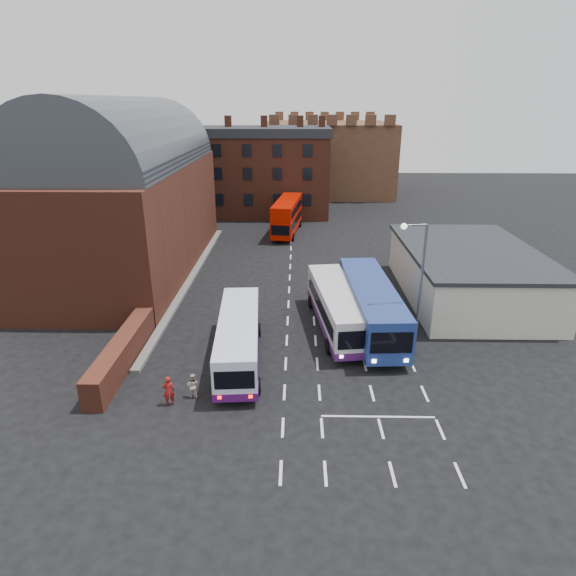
{
  "coord_description": "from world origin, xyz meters",
  "views": [
    {
      "loc": [
        0.65,
        -24.26,
        15.55
      ],
      "look_at": [
        0.0,
        10.0,
        2.2
      ],
      "focal_mm": 30.0,
      "sensor_mm": 36.0,
      "label": 1
    }
  ],
  "objects_px": {
    "bus_white_outbound": "(239,336)",
    "bus_white_inbound": "(337,306)",
    "pedestrian_red": "(169,391)",
    "bus_red_double": "(287,216)",
    "street_lamp": "(417,276)",
    "pedestrian_beige": "(193,385)",
    "bus_blue": "(371,303)"
  },
  "relations": [
    {
      "from": "bus_white_outbound",
      "to": "pedestrian_red",
      "type": "height_order",
      "value": "bus_white_outbound"
    },
    {
      "from": "bus_white_outbound",
      "to": "pedestrian_red",
      "type": "bearing_deg",
      "value": -127.82
    },
    {
      "from": "bus_white_outbound",
      "to": "bus_white_inbound",
      "type": "height_order",
      "value": "bus_white_inbound"
    },
    {
      "from": "bus_white_outbound",
      "to": "bus_white_inbound",
      "type": "bearing_deg",
      "value": 31.77
    },
    {
      "from": "bus_red_double",
      "to": "pedestrian_red",
      "type": "bearing_deg",
      "value": 88.53
    },
    {
      "from": "bus_blue",
      "to": "street_lamp",
      "type": "xyz_separation_m",
      "value": [
        2.3,
        -3.01,
        3.2
      ]
    },
    {
      "from": "bus_white_inbound",
      "to": "pedestrian_red",
      "type": "xyz_separation_m",
      "value": [
        -9.84,
        -9.67,
        -0.93
      ]
    },
    {
      "from": "street_lamp",
      "to": "bus_white_outbound",
      "type": "bearing_deg",
      "value": -171.48
    },
    {
      "from": "bus_white_inbound",
      "to": "pedestrian_red",
      "type": "bearing_deg",
      "value": 37.17
    },
    {
      "from": "bus_blue",
      "to": "street_lamp",
      "type": "bearing_deg",
      "value": 124.52
    },
    {
      "from": "street_lamp",
      "to": "pedestrian_red",
      "type": "distance_m",
      "value": 16.58
    },
    {
      "from": "bus_blue",
      "to": "pedestrian_beige",
      "type": "bearing_deg",
      "value": 35.6
    },
    {
      "from": "pedestrian_red",
      "to": "bus_white_inbound",
      "type": "bearing_deg",
      "value": -155.69
    },
    {
      "from": "bus_white_outbound",
      "to": "street_lamp",
      "type": "height_order",
      "value": "street_lamp"
    },
    {
      "from": "bus_blue",
      "to": "pedestrian_beige",
      "type": "height_order",
      "value": "bus_blue"
    },
    {
      "from": "pedestrian_beige",
      "to": "pedestrian_red",
      "type": "bearing_deg",
      "value": 44.54
    },
    {
      "from": "bus_red_double",
      "to": "street_lamp",
      "type": "height_order",
      "value": "street_lamp"
    },
    {
      "from": "bus_white_inbound",
      "to": "bus_red_double",
      "type": "relative_size",
      "value": 1.07
    },
    {
      "from": "bus_white_inbound",
      "to": "bus_red_double",
      "type": "distance_m",
      "value": 27.35
    },
    {
      "from": "street_lamp",
      "to": "pedestrian_beige",
      "type": "xyz_separation_m",
      "value": [
        -13.42,
        -5.83,
        -4.51
      ]
    },
    {
      "from": "bus_white_inbound",
      "to": "pedestrian_red",
      "type": "distance_m",
      "value": 13.83
    },
    {
      "from": "bus_blue",
      "to": "bus_red_double",
      "type": "xyz_separation_m",
      "value": [
        -6.58,
        27.07,
        0.21
      ]
    },
    {
      "from": "bus_blue",
      "to": "pedestrian_red",
      "type": "bearing_deg",
      "value": 35.24
    },
    {
      "from": "bus_white_outbound",
      "to": "bus_white_inbound",
      "type": "distance_m",
      "value": 8.1
    },
    {
      "from": "street_lamp",
      "to": "pedestrian_beige",
      "type": "distance_m",
      "value": 15.31
    },
    {
      "from": "bus_white_outbound",
      "to": "bus_blue",
      "type": "distance_m",
      "value": 10.13
    },
    {
      "from": "bus_white_inbound",
      "to": "pedestrian_beige",
      "type": "bearing_deg",
      "value": 38.28
    },
    {
      "from": "bus_white_outbound",
      "to": "pedestrian_beige",
      "type": "xyz_separation_m",
      "value": [
        -2.14,
        -4.14,
        -1.0
      ]
    },
    {
      "from": "street_lamp",
      "to": "bus_blue",
      "type": "bearing_deg",
      "value": 127.42
    },
    {
      "from": "bus_white_inbound",
      "to": "pedestrian_beige",
      "type": "relative_size",
      "value": 7.94
    },
    {
      "from": "bus_white_inbound",
      "to": "pedestrian_beige",
      "type": "distance_m",
      "value": 12.49
    },
    {
      "from": "bus_red_double",
      "to": "pedestrian_red",
      "type": "distance_m",
      "value": 37.16
    }
  ]
}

